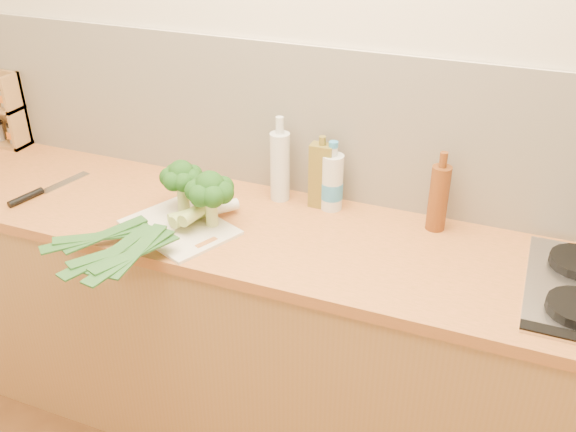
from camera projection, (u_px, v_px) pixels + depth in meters
name	position (u px, v px, depth m)	size (l,w,h in m)	color
room_shell	(324.00, 125.00, 2.21)	(3.50, 3.50, 3.50)	beige
counter	(292.00, 338.00, 2.33)	(3.20, 0.62, 0.90)	#A37643
chopping_board	(179.00, 227.00, 2.13)	(0.35, 0.26, 0.01)	beige
broccoli_left	(181.00, 177.00, 2.16)	(0.15, 0.15, 0.19)	#AFBE6F
broccoli_right	(210.00, 190.00, 2.07)	(0.16, 0.16, 0.19)	#AFBE6F
leek_front	(166.00, 221.00, 2.11)	(0.46, 0.53, 0.04)	white
leek_mid	(170.00, 224.00, 2.05)	(0.26, 0.63, 0.04)	white
leek_back	(179.00, 224.00, 2.02)	(0.16, 0.64, 0.04)	white
chefs_knife	(36.00, 194.00, 2.33)	(0.11, 0.34, 0.03)	silver
oil_tin	(322.00, 175.00, 2.21)	(0.08, 0.05, 0.26)	olive
glass_bottle	(280.00, 165.00, 2.25)	(0.07, 0.07, 0.31)	silver
amber_bottle	(439.00, 197.00, 2.08)	(0.06, 0.06, 0.27)	#623212
water_bottle	(332.00, 183.00, 2.21)	(0.08, 0.08, 0.23)	silver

